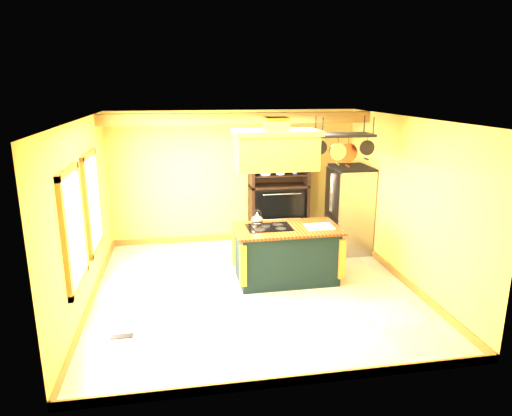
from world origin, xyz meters
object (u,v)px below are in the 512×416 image
object	(u,v)px
range_hood	(276,148)
hutch	(278,202)
pot_rack	(344,141)
refrigerator	(349,211)
kitchen_island	(286,253)

from	to	relation	value
range_hood	hutch	distance (m)	2.49
range_hood	pot_rack	xyz separation A→B (m)	(1.10, 0.00, 0.09)
range_hood	refrigerator	xyz separation A→B (m)	(1.73, 1.20, -1.43)
kitchen_island	pot_rack	size ratio (longest dim) A/B	1.81
refrigerator	hutch	bearing A→B (deg)	147.25
kitchen_island	hutch	distance (m)	2.05
pot_rack	range_hood	bearing A→B (deg)	-179.87
refrigerator	hutch	xyz separation A→B (m)	(-1.24, 0.80, 0.03)
pot_rack	refrigerator	world-z (taller)	pot_rack
pot_rack	refrigerator	size ratio (longest dim) A/B	0.59
range_hood	hutch	xyz separation A→B (m)	(0.49, 2.00, -1.40)
pot_rack	kitchen_island	bearing A→B (deg)	-179.89
kitchen_island	refrigerator	bearing A→B (deg)	37.10
hutch	range_hood	bearing A→B (deg)	-103.91
pot_rack	refrigerator	distance (m)	2.04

